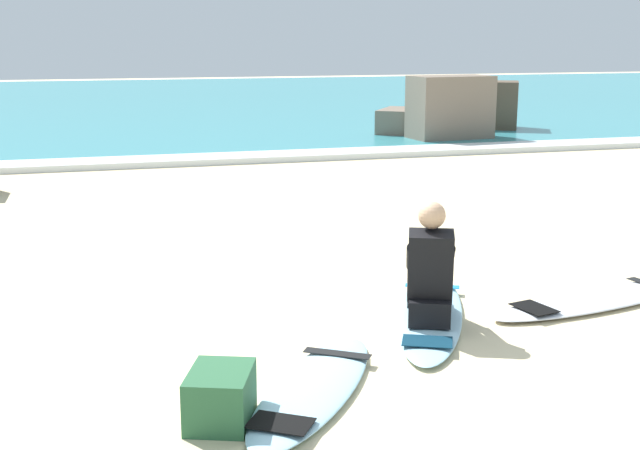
% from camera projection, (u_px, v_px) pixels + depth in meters
% --- Properties ---
extents(ground_plane, '(80.00, 80.00, 0.00)m').
position_uv_depth(ground_plane, '(281.00, 320.00, 6.78)').
color(ground_plane, beige).
extents(sea, '(80.00, 28.00, 0.10)m').
position_uv_depth(sea, '(127.00, 103.00, 27.87)').
color(sea, teal).
rests_on(sea, ground).
extents(breaking_foam, '(80.00, 0.90, 0.11)m').
position_uv_depth(breaking_foam, '(169.00, 161.00, 15.01)').
color(breaking_foam, white).
rests_on(breaking_foam, ground).
extents(surfboard_main, '(1.44, 2.32, 0.08)m').
position_uv_depth(surfboard_main, '(430.00, 314.00, 6.83)').
color(surfboard_main, '#9ED1E5').
rests_on(surfboard_main, ground).
extents(surfer_seated, '(0.57, 0.77, 0.95)m').
position_uv_depth(surfer_seated, '(430.00, 274.00, 6.51)').
color(surfer_seated, black).
rests_on(surfer_seated, surfboard_main).
extents(surfboard_spare_near, '(1.48, 1.86, 0.08)m').
position_uv_depth(surfboard_spare_near, '(313.00, 388.00, 5.39)').
color(surfboard_spare_near, '#9ED1E5').
rests_on(surfboard_spare_near, ground).
extents(surfboard_spare_far, '(2.35, 1.01, 0.08)m').
position_uv_depth(surfboard_spare_far, '(599.00, 299.00, 7.20)').
color(surfboard_spare_far, silver).
rests_on(surfboard_spare_far, ground).
extents(rock_outcrop_distant, '(3.87, 3.00, 1.41)m').
position_uv_depth(rock_outcrop_distant, '(456.00, 110.00, 18.79)').
color(rock_outcrop_distant, '#756656').
rests_on(rock_outcrop_distant, ground).
extents(beach_bag, '(0.51, 0.58, 0.32)m').
position_uv_depth(beach_bag, '(220.00, 397.00, 4.96)').
color(beach_bag, '#285B38').
rests_on(beach_bag, ground).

